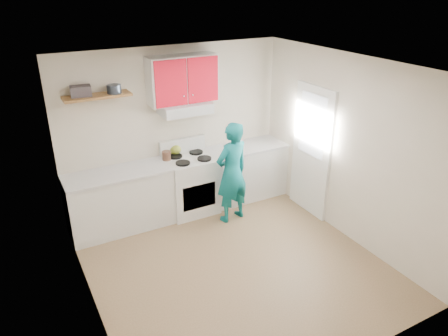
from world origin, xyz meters
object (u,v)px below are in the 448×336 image
tin (114,89)px  person (232,173)px  stove (191,185)px  kettle (175,150)px  crock (167,156)px

tin → person: (1.47, -0.69, -1.30)m
stove → person: person is taller
kettle → crock: 0.24m
tin → person: bearing=-25.2°
tin → kettle: tin is taller
kettle → person: size_ratio=0.12×
tin → kettle: 1.41m
kettle → person: (0.58, -0.79, -0.21)m
stove → person: (0.45, -0.54, 0.33)m
person → tin: bearing=-36.2°
crock → person: 1.04m
kettle → crock: size_ratio=1.18×
person → crock: bearing=-50.9°
tin → person: size_ratio=0.12×
stove → kettle: (-0.14, 0.25, 0.54)m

